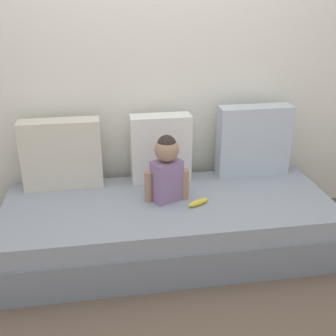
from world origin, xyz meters
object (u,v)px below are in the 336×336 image
(couch, at_px, (169,226))
(throw_pillow_right, at_px, (253,141))
(throw_pillow_left, at_px, (62,154))
(throw_pillow_center, at_px, (161,148))
(toddler, at_px, (167,167))
(banana, at_px, (198,202))

(couch, relative_size, throw_pillow_right, 4.20)
(throw_pillow_left, relative_size, throw_pillow_right, 1.02)
(couch, height_order, throw_pillow_left, throw_pillow_left)
(throw_pillow_center, height_order, toddler, throw_pillow_center)
(banana, bearing_deg, toddler, 150.56)
(couch, bearing_deg, toddler, 110.64)
(toddler, xyz_separation_m, banana, (0.20, -0.11, -0.22))
(throw_pillow_left, height_order, banana, throw_pillow_left)
(couch, xyz_separation_m, throw_pillow_right, (0.72, 0.37, 0.47))
(throw_pillow_left, bearing_deg, toddler, -25.54)
(couch, distance_m, throw_pillow_right, 0.94)
(couch, bearing_deg, throw_pillow_right, 26.84)
(throw_pillow_center, height_order, banana, throw_pillow_center)
(throw_pillow_center, distance_m, banana, 0.54)
(throw_pillow_right, height_order, toddler, throw_pillow_right)
(throw_pillow_right, xyz_separation_m, toddler, (-0.73, -0.34, -0.03))
(couch, bearing_deg, throw_pillow_center, 90.00)
(throw_pillow_right, bearing_deg, throw_pillow_left, 180.00)
(throw_pillow_left, distance_m, toddler, 0.79)
(throw_pillow_left, height_order, throw_pillow_right, throw_pillow_right)
(throw_pillow_right, bearing_deg, banana, -139.62)
(couch, height_order, throw_pillow_center, throw_pillow_center)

